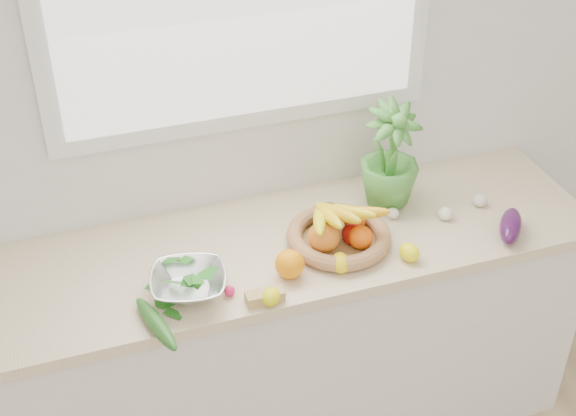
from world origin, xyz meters
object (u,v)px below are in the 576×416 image
object	(u,v)px
cucumber	(156,324)
fruit_basket	(338,231)
colander_with_spinach	(188,279)
eggplant	(511,226)
apple	(354,234)
potted_herb	(390,155)

from	to	relation	value
cucumber	fruit_basket	bearing A→B (deg)	18.04
colander_with_spinach	eggplant	bearing A→B (deg)	-2.66
apple	potted_herb	bearing A→B (deg)	41.52
cucumber	fruit_basket	world-z (taller)	fruit_basket
apple	potted_herb	distance (m)	0.32
apple	eggplant	xyz separation A→B (m)	(0.52, -0.13, -0.00)
eggplant	potted_herb	size ratio (longest dim) A/B	0.51
eggplant	fruit_basket	xyz separation A→B (m)	(-0.57, 0.14, 0.01)
cucumber	apple	bearing A→B (deg)	15.62
apple	potted_herb	size ratio (longest dim) A/B	0.21
eggplant	colander_with_spinach	distance (m)	1.10
fruit_basket	colander_with_spinach	size ratio (longest dim) A/B	1.57
apple	colander_with_spinach	distance (m)	0.58
apple	colander_with_spinach	bearing A→B (deg)	-172.46
apple	cucumber	distance (m)	0.73
potted_herb	colander_with_spinach	distance (m)	0.83
apple	cucumber	world-z (taller)	apple
potted_herb	fruit_basket	xyz separation A→B (m)	(-0.25, -0.16, -0.15)
cucumber	colander_with_spinach	xyz separation A→B (m)	(0.13, 0.12, 0.04)
potted_herb	fruit_basket	world-z (taller)	potted_herb
fruit_basket	colander_with_spinach	distance (m)	0.53
eggplant	potted_herb	xyz separation A→B (m)	(-0.32, 0.31, 0.16)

